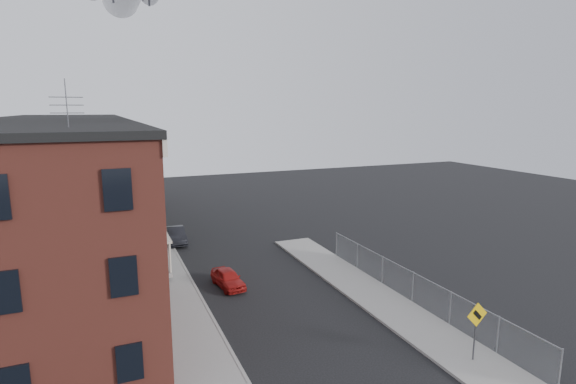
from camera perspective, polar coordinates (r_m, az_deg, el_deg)
name	(u,v)px	position (r m, az deg, el deg)	size (l,w,h in m)	color
ground	(351,378)	(20.32, 8.00, -22.40)	(120.00, 120.00, 0.00)	black
sidewalk_left	(150,239)	(40.22, -17.08, -5.76)	(3.00, 62.00, 0.12)	gray
sidewalk_right	(380,300)	(27.40, 11.60, -13.26)	(3.00, 26.00, 0.12)	gray
curb_left	(168,237)	(40.36, -15.03, -5.58)	(0.15, 62.00, 0.14)	gray
curb_right	(359,304)	(26.66, 8.95, -13.84)	(0.15, 26.00, 0.14)	gray
corner_building	(31,246)	(22.53, -29.85, -5.95)	(10.31, 12.30, 12.15)	#3A1912
row_house_a	(52,204)	(31.74, -27.81, -1.39)	(11.98, 7.00, 10.30)	slate
row_house_b	(60,187)	(38.61, -26.98, 0.61)	(11.98, 7.00, 10.30)	#76695D
row_house_c	(66,175)	(45.53, -26.40, 2.00)	(11.98, 7.00, 10.30)	slate
row_house_d	(70,166)	(52.46, -25.97, 3.02)	(11.98, 7.00, 10.30)	#76695D
row_house_e	(73,159)	(59.41, -25.64, 3.80)	(11.98, 7.00, 10.30)	slate
chainlink_fence	(413,287)	(27.14, 15.56, -11.53)	(0.06, 18.06, 1.90)	gray
warning_sign	(476,322)	(21.86, 22.79, -15.03)	(1.10, 0.11, 2.80)	#515156
utility_pole	(154,199)	(33.32, -16.60, -0.88)	(1.80, 0.26, 9.00)	black
street_tree	(146,192)	(43.29, -17.56, -0.03)	(3.22, 3.20, 5.20)	black
car_near	(228,278)	(28.85, -7.64, -10.80)	(1.34, 3.32, 1.13)	#A91815
car_mid	(176,235)	(38.63, -14.05, -5.35)	(1.39, 3.98, 1.31)	black
car_far	(155,203)	(53.17, -16.57, -1.29)	(1.50, 3.68, 1.07)	slate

